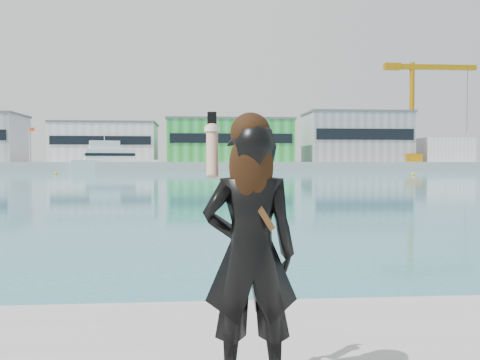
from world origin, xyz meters
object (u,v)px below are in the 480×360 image
object	(u,v)px
motor_yacht	(112,160)
woman	(250,246)
dock_crane	(417,108)
buoy_near	(413,175)
buoy_far	(56,174)

from	to	relation	value
motor_yacht	woman	world-z (taller)	motor_yacht
dock_crane	buoy_near	bearing A→B (deg)	-113.61
buoy_near	woman	distance (m)	83.92
motor_yacht	buoy_near	distance (m)	63.74
dock_crane	woman	size ratio (longest dim) A/B	14.85
buoy_near	dock_crane	bearing A→B (deg)	66.39
buoy_far	motor_yacht	bearing A→B (deg)	80.73
buoy_near	buoy_far	world-z (taller)	same
motor_yacht	buoy_near	world-z (taller)	motor_yacht
motor_yacht	buoy_far	distance (m)	28.97
motor_yacht	woman	xyz separation A→B (m)	(18.10, -114.35, -0.80)
motor_yacht	buoy_near	xyz separation A→B (m)	(51.56, -37.40, -2.42)
dock_crane	woman	world-z (taller)	dock_crane
dock_crane	buoy_near	size ratio (longest dim) A/B	48.00
buoy_near	woman	bearing A→B (deg)	-113.50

